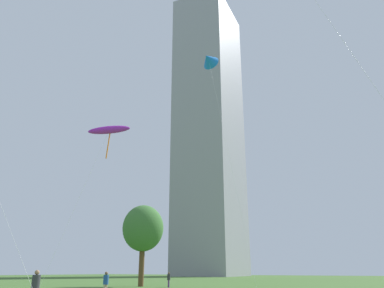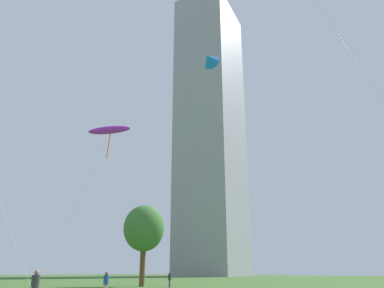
% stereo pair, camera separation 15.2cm
% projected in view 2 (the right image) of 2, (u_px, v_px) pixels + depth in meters
% --- Properties ---
extents(person_standing_0, '(0.37, 0.37, 1.67)m').
position_uv_depth(person_standing_0, '(106.00, 282.00, 26.46)').
color(person_standing_0, tan).
rests_on(person_standing_0, ground).
extents(person_standing_1, '(0.39, 0.39, 1.78)m').
position_uv_depth(person_standing_1, '(35.00, 286.00, 18.40)').
color(person_standing_1, '#3F593F').
rests_on(person_standing_1, ground).
extents(person_standing_2, '(0.35, 0.35, 1.59)m').
position_uv_depth(person_standing_2, '(170.00, 279.00, 40.97)').
color(person_standing_2, '#593372').
rests_on(person_standing_2, ground).
extents(kite_flying_0, '(9.52, 5.68, 35.00)m').
position_uv_depth(kite_flying_0, '(210.00, 59.00, 58.99)').
color(kite_flying_0, silver).
rests_on(kite_flying_0, ground).
extents(kite_flying_5, '(3.25, 6.33, 14.50)m').
position_uv_depth(kite_flying_5, '(110.00, 130.00, 33.76)').
color(kite_flying_5, silver).
rests_on(kite_flying_5, ground).
extents(park_tree_1, '(4.92, 4.92, 9.38)m').
position_uv_depth(park_tree_1, '(144.00, 229.00, 45.06)').
color(park_tree_1, brown).
rests_on(park_tree_1, ground).
extents(distant_highrise_0, '(22.64, 28.01, 102.75)m').
position_uv_depth(distant_highrise_0, '(211.00, 129.00, 137.83)').
color(distant_highrise_0, '#939399').
rests_on(distant_highrise_0, ground).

